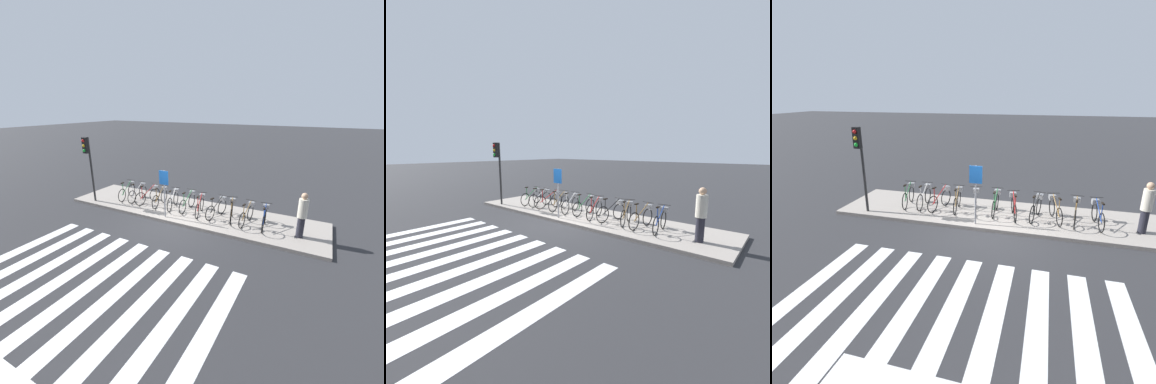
# 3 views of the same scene
# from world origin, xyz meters

# --- Properties ---
(ground_plane) EXTENTS (120.00, 120.00, 0.00)m
(ground_plane) POSITION_xyz_m (0.00, 0.00, 0.00)
(ground_plane) COLOR #2D2D30
(sidewalk) EXTENTS (12.08, 2.91, 0.12)m
(sidewalk) POSITION_xyz_m (0.00, 1.46, 0.06)
(sidewalk) COLOR #9E9389
(sidewalk) RESTS_ON ground_plane
(road_crosswalk) EXTENTS (7.65, 8.00, 0.01)m
(road_crosswalk) POSITION_xyz_m (0.00, -5.93, 0.00)
(road_crosswalk) COLOR silver
(road_crosswalk) RESTS_ON ground_plane
(parked_bicycle_0) EXTENTS (0.46, 1.57, 0.97)m
(parked_bicycle_0) POSITION_xyz_m (-3.59, 1.44, 0.55)
(parked_bicycle_0) COLOR black
(parked_bicycle_0) RESTS_ON sidewalk
(parked_bicycle_1) EXTENTS (0.46, 1.58, 0.97)m
(parked_bicycle_1) POSITION_xyz_m (-2.90, 1.46, 0.55)
(parked_bicycle_1) COLOR black
(parked_bicycle_1) RESTS_ON sidewalk
(parked_bicycle_2) EXTENTS (0.56, 1.54, 0.97)m
(parked_bicycle_2) POSITION_xyz_m (-2.19, 1.42, 0.55)
(parked_bicycle_2) COLOR black
(parked_bicycle_2) RESTS_ON sidewalk
(parked_bicycle_3) EXTENTS (0.46, 1.58, 0.97)m
(parked_bicycle_3) POSITION_xyz_m (-1.50, 1.42, 0.55)
(parked_bicycle_3) COLOR black
(parked_bicycle_3) RESTS_ON sidewalk
(parked_bicycle_4) EXTENTS (0.51, 1.55, 0.97)m
(parked_bicycle_4) POSITION_xyz_m (-0.77, 1.42, 0.55)
(parked_bicycle_4) COLOR black
(parked_bicycle_4) RESTS_ON sidewalk
(parked_bicycle_5) EXTENTS (0.46, 1.58, 0.97)m
(parked_bicycle_5) POSITION_xyz_m (-0.01, 1.50, 0.55)
(parked_bicycle_5) COLOR black
(parked_bicycle_5) RESTS_ON sidewalk
(parked_bicycle_6) EXTENTS (0.51, 1.56, 0.97)m
(parked_bicycle_6) POSITION_xyz_m (0.69, 1.32, 0.55)
(parked_bicycle_6) COLOR black
(parked_bicycle_6) RESTS_ON sidewalk
(parked_bicycle_7) EXTENTS (0.51, 1.55, 0.97)m
(parked_bicycle_7) POSITION_xyz_m (1.50, 1.40, 0.55)
(parked_bicycle_7) COLOR black
(parked_bicycle_7) RESTS_ON sidewalk
(parked_bicycle_8) EXTENTS (0.58, 1.54, 0.97)m
(parked_bicycle_8) POSITION_xyz_m (2.15, 1.40, 0.55)
(parked_bicycle_8) COLOR black
(parked_bicycle_8) RESTS_ON sidewalk
(parked_bicycle_9) EXTENTS (0.46, 1.58, 0.97)m
(parked_bicycle_9) POSITION_xyz_m (2.85, 1.33, 0.55)
(parked_bicycle_9) COLOR black
(parked_bicycle_9) RESTS_ON sidewalk
(parked_bicycle_10) EXTENTS (0.46, 1.58, 0.97)m
(parked_bicycle_10) POSITION_xyz_m (3.56, 1.31, 0.55)
(parked_bicycle_10) COLOR black
(parked_bicycle_10) RESTS_ON sidewalk
(pedestrian) EXTENTS (0.34, 0.34, 1.73)m
(pedestrian) POSITION_xyz_m (4.92, 1.07, 1.03)
(pedestrian) COLOR #23232D
(pedestrian) RESTS_ON sidewalk
(traffic_light) EXTENTS (0.24, 0.40, 3.24)m
(traffic_light) POSITION_xyz_m (-4.84, 0.24, 2.46)
(traffic_light) COLOR #2D2D2D
(traffic_light) RESTS_ON sidewalk
(sign_post) EXTENTS (0.44, 0.07, 2.09)m
(sign_post) POSITION_xyz_m (-0.52, 0.29, 1.54)
(sign_post) COLOR #99999E
(sign_post) RESTS_ON sidewalk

